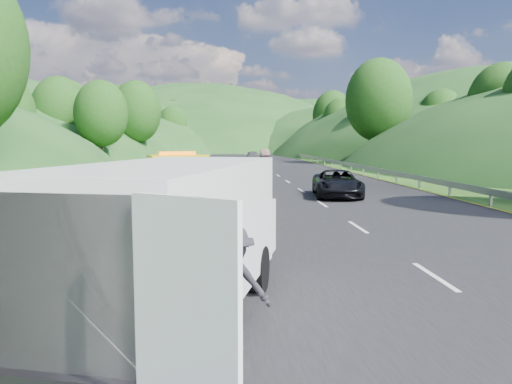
{
  "coord_description": "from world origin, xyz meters",
  "views": [
    {
      "loc": [
        -1.44,
        -12.0,
        2.9
      ],
      "look_at": [
        -0.44,
        3.15,
        1.3
      ],
      "focal_mm": 35.0,
      "sensor_mm": 36.0,
      "label": 1
    }
  ],
  "objects": [
    {
      "name": "ground",
      "position": [
        0.0,
        0.0,
        0.0
      ],
      "size": [
        320.0,
        320.0,
        0.0
      ],
      "primitive_type": "plane",
      "color": "#38661E",
      "rests_on": "ground"
    },
    {
      "name": "road_surface",
      "position": [
        3.0,
        40.0,
        0.01
      ],
      "size": [
        14.0,
        200.0,
        0.02
      ],
      "primitive_type": "cube",
      "color": "black",
      "rests_on": "ground"
    },
    {
      "name": "guardrail",
      "position": [
        10.3,
        52.5,
        0.0
      ],
      "size": [
        0.06,
        140.0,
        1.52
      ],
      "primitive_type": "cube",
      "color": "gray",
      "rests_on": "ground"
    },
    {
      "name": "tree_line_left",
      "position": [
        -19.0,
        60.0,
        0.0
      ],
      "size": [
        14.0,
        140.0,
        14.0
      ],
      "primitive_type": null,
      "color": "#235218",
      "rests_on": "ground"
    },
    {
      "name": "tree_line_right",
      "position": [
        23.0,
        60.0,
        0.0
      ],
      "size": [
        14.0,
        140.0,
        14.0
      ],
      "primitive_type": null,
      "color": "#235218",
      "rests_on": "ground"
    },
    {
      "name": "hills_backdrop",
      "position": [
        6.5,
        134.7,
        0.0
      ],
      "size": [
        201.0,
        288.6,
        44.0
      ],
      "primitive_type": null,
      "color": "#2D5B23",
      "rests_on": "ground"
    },
    {
      "name": "tow_truck",
      "position": [
        -2.87,
        5.83,
        1.2
      ],
      "size": [
        3.53,
        6.06,
        2.46
      ],
      "rotation": [
        0.0,
        0.0,
        0.27
      ],
      "color": "black",
      "rests_on": "ground"
    },
    {
      "name": "white_van",
      "position": [
        -2.25,
        -4.28,
        1.44
      ],
      "size": [
        4.79,
        7.68,
        2.54
      ],
      "rotation": [
        0.0,
        0.0,
        -0.26
      ],
      "color": "black",
      "rests_on": "ground"
    },
    {
      "name": "woman",
      "position": [
        -3.58,
        0.87,
        0.0
      ],
      "size": [
        0.62,
        0.72,
        1.68
      ],
      "primitive_type": "imported",
      "rotation": [
        0.0,
        0.0,
        1.9
      ],
      "color": "silver",
      "rests_on": "ground"
    },
    {
      "name": "child",
      "position": [
        -2.48,
        0.59,
        0.0
      ],
      "size": [
        0.59,
        0.49,
        1.1
      ],
      "primitive_type": "imported",
      "rotation": [
        0.0,
        0.0,
        -0.14
      ],
      "color": "tan",
      "rests_on": "ground"
    },
    {
      "name": "worker",
      "position": [
        -1.34,
        -5.45,
        0.0
      ],
      "size": [
        1.29,
        1.03,
        1.74
      ],
      "primitive_type": "imported",
      "rotation": [
        0.0,
        0.0,
        0.4
      ],
      "color": "black",
      "rests_on": "ground"
    },
    {
      "name": "suitcase",
      "position": [
        -4.85,
        1.28,
        0.27
      ],
      "size": [
        0.35,
        0.22,
        0.54
      ],
      "primitive_type": "cube",
      "rotation": [
        0.0,
        0.0,
        0.09
      ],
      "color": "brown",
      "rests_on": "ground"
    },
    {
      "name": "passing_suv",
      "position": [
        4.3,
        12.7,
        0.0
      ],
      "size": [
        2.81,
        5.12,
        1.36
      ],
      "primitive_type": "imported",
      "rotation": [
        0.0,
        0.0,
        -0.12
      ],
      "color": "black",
      "rests_on": "ground"
    },
    {
      "name": "dist_car_a",
      "position": [
        2.45,
        52.75,
        0.0
      ],
      "size": [
        1.69,
        4.21,
        1.43
      ],
      "primitive_type": "imported",
      "color": "#434447",
      "rests_on": "ground"
    },
    {
      "name": "dist_car_b",
      "position": [
        5.53,
        70.79,
        0.0
      ],
      "size": [
        1.4,
        4.01,
        1.32
      ],
      "primitive_type": "imported",
      "color": "#7A5351",
      "rests_on": "ground"
    }
  ]
}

